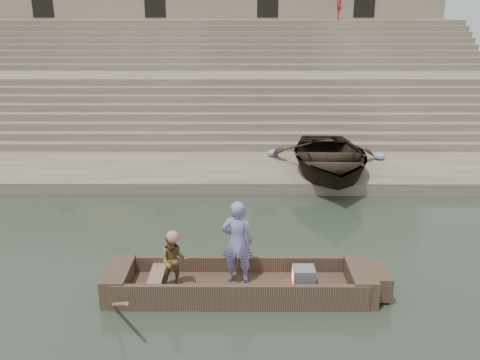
{
  "coord_description": "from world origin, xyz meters",
  "views": [
    {
      "loc": [
        3.43,
        -9.74,
        5.74
      ],
      "look_at": [
        3.37,
        3.4,
        1.4
      ],
      "focal_mm": 38.58,
      "sensor_mm": 36.0,
      "label": 1
    }
  ],
  "objects_px": {
    "main_rowboat": "(239,289)",
    "standing_man": "(237,242)",
    "television": "(303,277)",
    "rowing_man": "(174,260)",
    "beached_rowboat": "(329,157)",
    "pedestrian": "(340,4)"
  },
  "relations": [
    {
      "from": "rowing_man",
      "to": "television",
      "type": "bearing_deg",
      "value": -3.22
    },
    {
      "from": "main_rowboat",
      "to": "pedestrian",
      "type": "relative_size",
      "value": 2.87
    },
    {
      "from": "rowing_man",
      "to": "beached_rowboat",
      "type": "distance_m",
      "value": 8.6
    },
    {
      "from": "television",
      "to": "beached_rowboat",
      "type": "height_order",
      "value": "beached_rowboat"
    },
    {
      "from": "main_rowboat",
      "to": "pedestrian",
      "type": "xyz_separation_m",
      "value": [
        5.8,
        22.25,
        5.96
      ]
    },
    {
      "from": "main_rowboat",
      "to": "standing_man",
      "type": "xyz_separation_m",
      "value": [
        -0.04,
        0.18,
        1.02
      ]
    },
    {
      "from": "rowing_man",
      "to": "beached_rowboat",
      "type": "relative_size",
      "value": 0.22
    },
    {
      "from": "standing_man",
      "to": "pedestrian",
      "type": "height_order",
      "value": "pedestrian"
    },
    {
      "from": "main_rowboat",
      "to": "television",
      "type": "distance_m",
      "value": 1.38
    },
    {
      "from": "beached_rowboat",
      "to": "rowing_man",
      "type": "bearing_deg",
      "value": -118.48
    },
    {
      "from": "television",
      "to": "pedestrian",
      "type": "height_order",
      "value": "pedestrian"
    },
    {
      "from": "pedestrian",
      "to": "rowing_man",
      "type": "bearing_deg",
      "value": 173.72
    },
    {
      "from": "television",
      "to": "pedestrian",
      "type": "distance_m",
      "value": 23.39
    },
    {
      "from": "main_rowboat",
      "to": "television",
      "type": "relative_size",
      "value": 10.87
    },
    {
      "from": "main_rowboat",
      "to": "standing_man",
      "type": "relative_size",
      "value": 2.74
    },
    {
      "from": "main_rowboat",
      "to": "television",
      "type": "bearing_deg",
      "value": 0.0
    },
    {
      "from": "main_rowboat",
      "to": "rowing_man",
      "type": "height_order",
      "value": "rowing_man"
    },
    {
      "from": "main_rowboat",
      "to": "pedestrian",
      "type": "height_order",
      "value": "pedestrian"
    },
    {
      "from": "main_rowboat",
      "to": "beached_rowboat",
      "type": "distance_m",
      "value": 7.99
    },
    {
      "from": "pedestrian",
      "to": "television",
      "type": "bearing_deg",
      "value": -179.8
    },
    {
      "from": "main_rowboat",
      "to": "standing_man",
      "type": "distance_m",
      "value": 1.04
    },
    {
      "from": "standing_man",
      "to": "rowing_man",
      "type": "distance_m",
      "value": 1.38
    }
  ]
}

